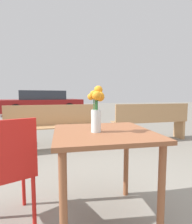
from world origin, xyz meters
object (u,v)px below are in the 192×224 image
flower_vase (97,108)px  parked_car (42,103)px  table_front (103,146)px  cafe_chair (6,167)px  bench_middle (53,125)px  bench_near (151,120)px

flower_vase → parked_car: (-0.55, 9.13, -0.33)m
table_front → flower_vase: size_ratio=2.33×
table_front → flower_vase: (-0.06, -0.02, 0.31)m
table_front → cafe_chair: size_ratio=0.95×
flower_vase → bench_middle: 2.23m
cafe_chair → parked_car: parked_car is taller
cafe_chair → bench_middle: (0.43, 2.03, -0.03)m
table_front → bench_middle: bearing=98.1°
bench_near → parked_car: size_ratio=0.39×
table_front → bench_middle: 2.17m
cafe_chair → bench_middle: 2.08m
table_front → parked_car: parked_car is taller
bench_near → table_front: bearing=-131.1°
bench_middle → parked_car: 6.97m
flower_vase → cafe_chair: bearing=168.4°
flower_vase → parked_car: parked_car is taller
bench_near → bench_middle: 2.17m
flower_vase → cafe_chair: flower_vase is taller
cafe_chair → parked_car: bearing=89.3°
flower_vase → bench_near: 2.92m
bench_near → parked_car: parked_car is taller
flower_vase → bench_middle: (-0.24, 2.17, -0.47)m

